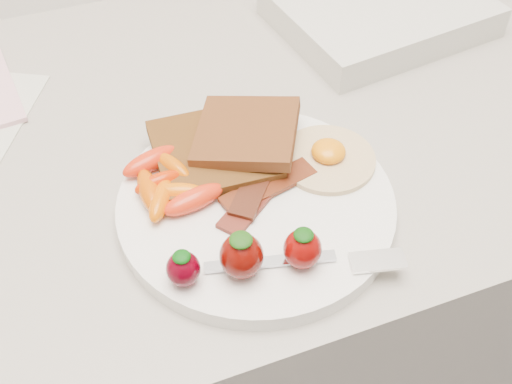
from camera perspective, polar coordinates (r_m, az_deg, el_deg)
name	(u,v)px	position (r m, az deg, el deg)	size (l,w,h in m)	color
counter	(220,331)	(1.08, -3.20, -12.27)	(2.00, 0.60, 0.90)	gray
plate	(256,205)	(0.63, 0.00, -1.18)	(0.27, 0.27, 0.02)	white
toast_lower	(214,151)	(0.66, -3.79, 3.67)	(0.12, 0.12, 0.01)	#331608
toast_upper	(246,132)	(0.66, -0.85, 5.34)	(0.10, 0.10, 0.01)	#351C0C
fried_egg	(328,157)	(0.66, 6.38, 3.13)	(0.13, 0.13, 0.02)	beige
bacon_strips	(260,188)	(0.62, 0.40, 0.37)	(0.12, 0.11, 0.01)	#4B160D
baby_carrots	(166,185)	(0.62, -7.96, 0.64)	(0.09, 0.10, 0.02)	#C42800
strawberries	(248,256)	(0.55, -0.67, -5.69)	(0.13, 0.05, 0.05)	#48000B
fork	(319,261)	(0.57, 5.65, -6.13)	(0.17, 0.07, 0.00)	silver
appliance	(379,11)	(0.89, 10.90, 15.52)	(0.26, 0.21, 0.04)	beige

